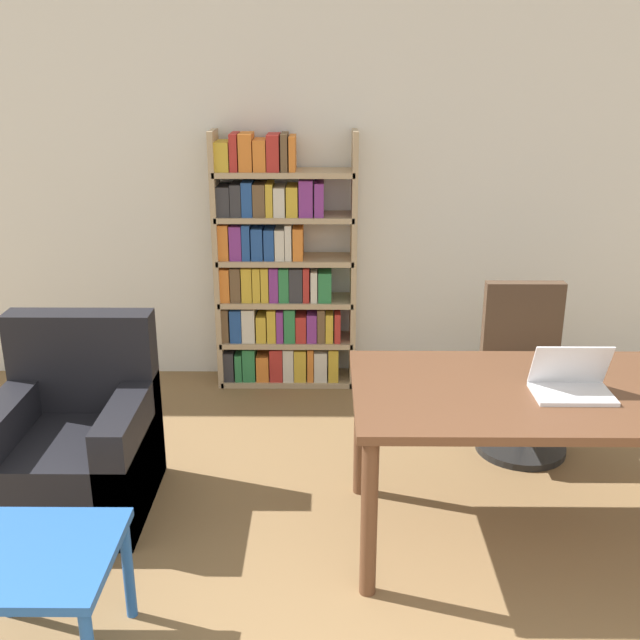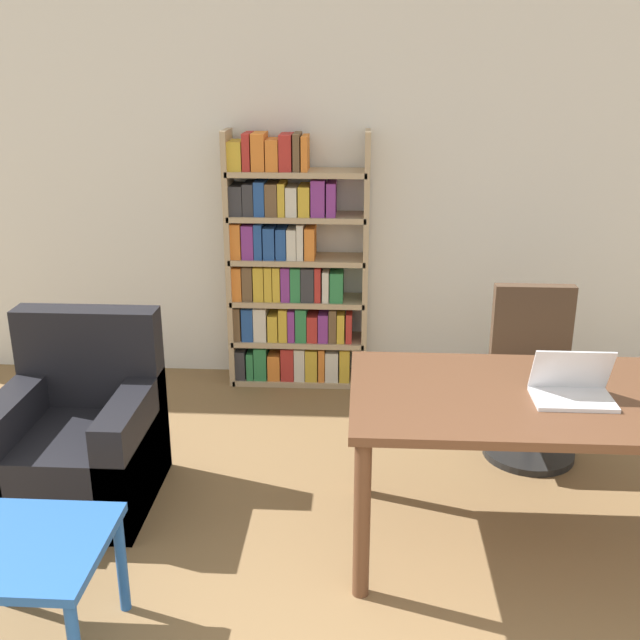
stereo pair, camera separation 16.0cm
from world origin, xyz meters
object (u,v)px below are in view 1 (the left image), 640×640
office_chair (524,376)px  armchair (75,449)px  bookshelf (277,273)px  desk (546,408)px  laptop (571,383)px  side_table_blue (37,570)px

office_chair → armchair: size_ratio=1.02×
bookshelf → desk: bearing=-54.4°
laptop → side_table_blue: (-2.10, -0.74, -0.41)m
laptop → armchair: size_ratio=0.36×
desk → laptop: size_ratio=5.16×
armchair → desk: bearing=-7.2°
side_table_blue → armchair: size_ratio=0.61×
desk → side_table_blue: 2.19m
armchair → office_chair: bearing=14.8°
side_table_blue → armchair: bearing=101.5°
bookshelf → laptop: bearing=-53.5°
laptop → desk: bearing=148.9°
office_chair → armchair: (-2.39, -0.63, -0.13)m
laptop → office_chair: laptop is taller
desk → side_table_blue: (-2.02, -0.79, -0.27)m
desk → bookshelf: bookshelf is taller
laptop → side_table_blue: laptop is taller
desk → office_chair: office_chair is taller
laptop → office_chair: 1.04m
laptop → bookshelf: 2.34m
armchair → bookshelf: (0.93, 1.55, 0.49)m
office_chair → bookshelf: bearing=147.9°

